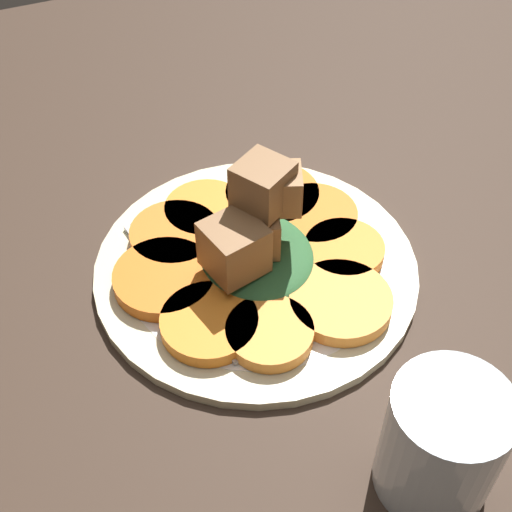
% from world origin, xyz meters
% --- Properties ---
extents(table_slab, '(1.20, 1.20, 0.02)m').
position_xyz_m(table_slab, '(0.00, 0.00, 0.01)').
color(table_slab, '#38281E').
rests_on(table_slab, ground).
extents(plate, '(0.29, 0.29, 0.01)m').
position_xyz_m(plate, '(0.00, 0.00, 0.03)').
color(plate, beige).
rests_on(plate, table_slab).
extents(carrot_slice_0, '(0.09, 0.09, 0.01)m').
position_xyz_m(carrot_slice_0, '(0.08, 0.05, 0.04)').
color(carrot_slice_0, '#F99438').
rests_on(carrot_slice_0, plate).
extents(carrot_slice_1, '(0.07, 0.07, 0.01)m').
position_xyz_m(carrot_slice_1, '(0.02, 0.08, 0.04)').
color(carrot_slice_1, orange).
rests_on(carrot_slice_1, plate).
extents(carrot_slice_2, '(0.08, 0.08, 0.01)m').
position_xyz_m(carrot_slice_2, '(-0.03, 0.07, 0.04)').
color(carrot_slice_2, orange).
rests_on(carrot_slice_2, plate).
extents(carrot_slice_3, '(0.09, 0.09, 0.01)m').
position_xyz_m(carrot_slice_3, '(-0.07, 0.05, 0.04)').
color(carrot_slice_3, orange).
rests_on(carrot_slice_3, plate).
extents(carrot_slice_4, '(0.08, 0.08, 0.01)m').
position_xyz_m(carrot_slice_4, '(-0.08, -0.02, 0.04)').
color(carrot_slice_4, orange).
rests_on(carrot_slice_4, plate).
extents(carrot_slice_5, '(0.08, 0.08, 0.01)m').
position_xyz_m(carrot_slice_5, '(-0.06, -0.06, 0.04)').
color(carrot_slice_5, orange).
rests_on(carrot_slice_5, plate).
extents(carrot_slice_6, '(0.09, 0.09, 0.01)m').
position_xyz_m(carrot_slice_6, '(-0.01, -0.08, 0.04)').
color(carrot_slice_6, orange).
rests_on(carrot_slice_6, plate).
extents(carrot_slice_7, '(0.08, 0.08, 0.01)m').
position_xyz_m(carrot_slice_7, '(0.05, -0.06, 0.04)').
color(carrot_slice_7, orange).
rests_on(carrot_slice_7, plate).
extents(carrot_slice_8, '(0.07, 0.07, 0.01)m').
position_xyz_m(carrot_slice_8, '(0.08, -0.02, 0.04)').
color(carrot_slice_8, orange).
rests_on(carrot_slice_8, plate).
extents(center_pile, '(0.12, 0.11, 0.11)m').
position_xyz_m(center_pile, '(0.00, -0.00, 0.07)').
color(center_pile, '#2D6033').
rests_on(center_pile, plate).
extents(fork, '(0.19, 0.05, 0.00)m').
position_xyz_m(fork, '(-0.00, -0.07, 0.03)').
color(fork, '#B2B2B7').
rests_on(fork, plate).
extents(water_glass, '(0.08, 0.08, 0.10)m').
position_xyz_m(water_glass, '(0.24, 0.03, 0.07)').
color(water_glass, silver).
rests_on(water_glass, table_slab).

